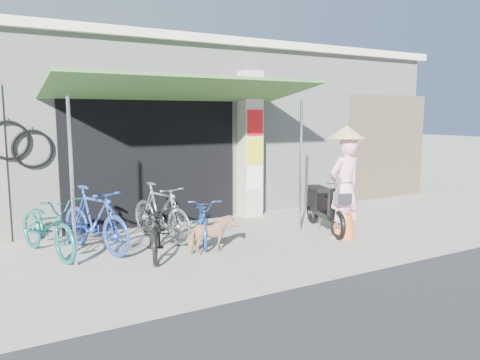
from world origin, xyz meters
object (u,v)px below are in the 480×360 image
street_dog (211,235)px  moped (324,206)px  bike_blue (95,219)px  bike_black (157,229)px  nun (345,184)px  bike_silver (161,212)px  bike_navy (204,220)px  bike_teal (48,226)px

street_dog → moped: bearing=-83.3°
bike_blue → bike_black: bearing=-62.6°
moped → nun: size_ratio=0.88×
bike_silver → moped: (2.83, -0.85, -0.04)m
bike_blue → bike_navy: size_ratio=1.13×
moped → bike_navy: bearing=-170.1°
street_dog → nun: bearing=-96.6°
moped → bike_silver: bearing=-178.9°
bike_blue → moped: (3.95, -0.70, -0.06)m
bike_blue → street_dog: (1.50, -1.01, -0.21)m
street_dog → nun: nun is taller
bike_blue → moped: 4.01m
moped → bike_teal: bearing=-172.2°
bike_black → nun: bearing=11.1°
bike_navy → street_dog: bearing=-83.6°
bike_navy → street_dog: 0.66m
bike_navy → street_dog: (-0.17, -0.63, -0.10)m
moped → street_dog: bearing=-154.9°
bike_black → nun: nun is taller
nun → bike_blue: bearing=-21.3°
bike_navy → bike_blue: bearing=-171.0°
moped → bike_black: bearing=-162.7°
bike_teal → bike_black: (1.43, -0.79, -0.05)m
bike_silver → street_dog: bearing=-86.8°
bike_blue → bike_silver: bike_blue is taller
bike_silver → street_dog: (0.38, -1.16, -0.19)m
street_dog → nun: (2.43, -0.25, 0.65)m
bike_black → nun: size_ratio=0.80×
bike_black → bike_navy: bearing=39.5°
bike_teal → street_dog: bike_teal is taller
nun → street_dog: bearing=-9.4°
bike_blue → bike_silver: 1.13m
bike_blue → street_dog: bike_blue is taller
bike_black → street_dog: size_ratio=2.21×
bike_silver → nun: bearing=-41.6°
bike_teal → bike_black: 1.64m
bike_teal → bike_silver: (1.79, 0.03, 0.03)m
bike_black → bike_silver: bike_silver is taller
bike_silver → street_dog: bike_silver is taller
bike_black → moped: bearing=21.3°
bike_black → street_dog: (0.73, -0.34, -0.11)m
bike_teal → bike_blue: 0.68m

